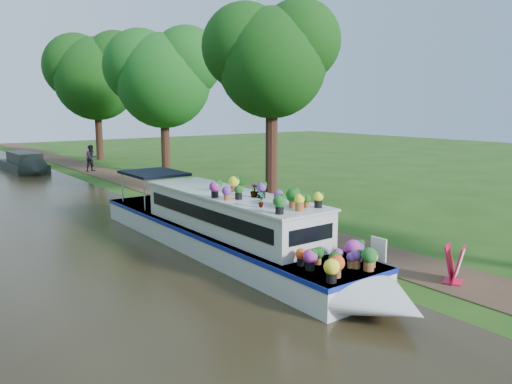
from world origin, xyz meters
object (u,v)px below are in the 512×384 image
at_px(pedestrian_pink, 90,156).
at_px(pedestrian_dark, 92,158).
at_px(plant_boat, 231,228).
at_px(second_boat, 25,164).
at_px(sandwich_board, 455,266).

xyz_separation_m(pedestrian_pink, pedestrian_dark, (-0.56, -2.07, 0.07)).
distance_m(plant_boat, second_boat, 24.29).
xyz_separation_m(sandwich_board, pedestrian_dark, (-0.03, 26.77, 0.45)).
xyz_separation_m(second_boat, pedestrian_pink, (4.19, -0.76, 0.32)).
xyz_separation_m(sandwich_board, pedestrian_pink, (0.53, 28.84, 0.39)).
height_order(sandwich_board, pedestrian_dark, pedestrian_dark).
distance_m(second_boat, sandwich_board, 29.82).
height_order(plant_boat, sandwich_board, plant_boat).
bearing_deg(second_boat, sandwich_board, -84.93).
distance_m(sandwich_board, pedestrian_dark, 26.77).
distance_m(second_boat, pedestrian_dark, 4.62).
bearing_deg(sandwich_board, pedestrian_dark, 67.21).
xyz_separation_m(plant_boat, pedestrian_dark, (3.14, 21.46, 0.06)).
bearing_deg(pedestrian_dark, second_boat, 126.90).
bearing_deg(pedestrian_dark, plant_boat, -113.58).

